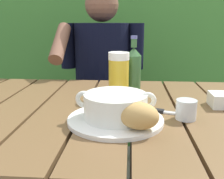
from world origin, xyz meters
name	(u,v)px	position (x,y,z in m)	size (l,w,h in m)	color
dining_table	(107,134)	(0.00, 0.00, 0.67)	(1.38, 0.83, 0.77)	brown
chair_near_diner	(105,109)	(-0.09, 0.86, 0.47)	(0.43, 0.47, 0.98)	brown
person_eating	(101,77)	(-0.10, 0.66, 0.73)	(0.48, 0.47, 1.25)	black
serving_plate	(115,119)	(0.03, -0.12, 0.78)	(0.28, 0.28, 0.01)	white
soup_bowl	(116,105)	(0.03, -0.12, 0.82)	(0.23, 0.18, 0.08)	white
bread_roll	(139,116)	(0.10, -0.20, 0.82)	(0.12, 0.10, 0.07)	tan
beer_glass	(119,75)	(0.03, 0.13, 0.86)	(0.08, 0.08, 0.17)	gold
beer_bottle	(133,70)	(0.09, 0.18, 0.87)	(0.06, 0.06, 0.23)	#356031
water_glass_small	(186,110)	(0.24, -0.09, 0.80)	(0.06, 0.06, 0.06)	silver
table_knife	(163,112)	(0.18, -0.04, 0.77)	(0.15, 0.07, 0.01)	silver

